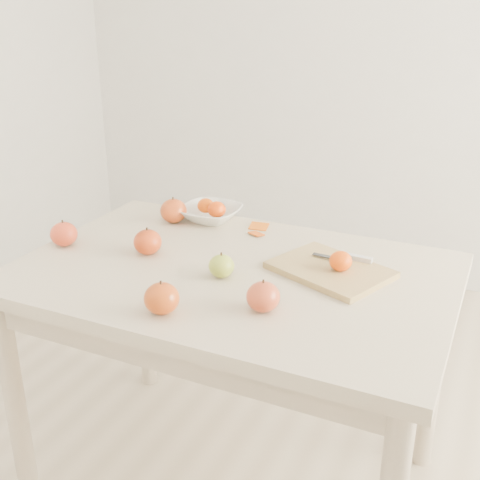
% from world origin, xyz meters
% --- Properties ---
extents(ground, '(3.50, 3.50, 0.00)m').
position_xyz_m(ground, '(0.00, 0.00, 0.00)').
color(ground, '#C6B293').
rests_on(ground, ground).
extents(table, '(1.20, 0.80, 0.75)m').
position_xyz_m(table, '(0.00, 0.00, 0.65)').
color(table, beige).
rests_on(table, ground).
extents(cutting_board, '(0.36, 0.32, 0.02)m').
position_xyz_m(cutting_board, '(0.25, 0.09, 0.76)').
color(cutting_board, tan).
rests_on(cutting_board, table).
extents(board_tangerine, '(0.06, 0.06, 0.05)m').
position_xyz_m(board_tangerine, '(0.28, 0.08, 0.80)').
color(board_tangerine, '#E64908').
rests_on(board_tangerine, cutting_board).
extents(fruit_bowl, '(0.20, 0.20, 0.05)m').
position_xyz_m(fruit_bowl, '(-0.24, 0.33, 0.77)').
color(fruit_bowl, white).
rests_on(fruit_bowl, table).
extents(bowl_tangerine_near, '(0.06, 0.06, 0.05)m').
position_xyz_m(bowl_tangerine_near, '(-0.26, 0.34, 0.80)').
color(bowl_tangerine_near, '#E85908').
rests_on(bowl_tangerine_near, fruit_bowl).
extents(bowl_tangerine_far, '(0.06, 0.06, 0.05)m').
position_xyz_m(bowl_tangerine_far, '(-0.21, 0.31, 0.80)').
color(bowl_tangerine_far, '#D03E07').
rests_on(bowl_tangerine_far, fruit_bowl).
extents(orange_peel_a, '(0.06, 0.05, 0.01)m').
position_xyz_m(orange_peel_a, '(-0.06, 0.33, 0.75)').
color(orange_peel_a, '#DB5E0F').
rests_on(orange_peel_a, table).
extents(orange_peel_b, '(0.06, 0.05, 0.01)m').
position_xyz_m(orange_peel_b, '(-0.04, 0.27, 0.75)').
color(orange_peel_b, '#CA4C0E').
rests_on(orange_peel_b, table).
extents(paring_knife, '(0.17, 0.05, 0.01)m').
position_xyz_m(paring_knife, '(0.30, 0.16, 0.78)').
color(paring_knife, silver).
rests_on(paring_knife, cutting_board).
extents(apple_green, '(0.07, 0.07, 0.06)m').
position_xyz_m(apple_green, '(-0.01, -0.05, 0.78)').
color(apple_green, olive).
rests_on(apple_green, table).
extents(apple_red_b, '(0.08, 0.08, 0.07)m').
position_xyz_m(apple_red_b, '(-0.27, -0.01, 0.79)').
color(apple_red_b, '#9D150A').
rests_on(apple_red_b, table).
extents(apple_red_d, '(0.08, 0.08, 0.07)m').
position_xyz_m(apple_red_d, '(-0.54, -0.06, 0.79)').
color(apple_red_d, '#A31523').
rests_on(apple_red_d, table).
extents(apple_red_a, '(0.09, 0.09, 0.08)m').
position_xyz_m(apple_red_a, '(-0.34, 0.26, 0.79)').
color(apple_red_a, '#9B1A0A').
rests_on(apple_red_a, table).
extents(apple_red_c, '(0.09, 0.09, 0.08)m').
position_xyz_m(apple_red_c, '(-0.05, -0.29, 0.79)').
color(apple_red_c, '#9A1B07').
rests_on(apple_red_c, table).
extents(apple_red_e, '(0.08, 0.08, 0.07)m').
position_xyz_m(apple_red_e, '(0.17, -0.18, 0.79)').
color(apple_red_e, maroon).
rests_on(apple_red_e, table).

